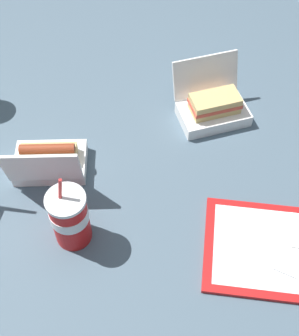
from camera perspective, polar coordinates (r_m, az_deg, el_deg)
name	(u,v)px	position (r m, az deg, el deg)	size (l,w,h in m)	color
ground_plane	(135,173)	(1.29, -1.78, -0.67)	(3.20, 3.20, 0.00)	#4C6070
food_tray	(280,251)	(1.20, 15.62, -9.68)	(0.41, 0.31, 0.01)	red
plastic_fork	(297,277)	(1.17, 17.56, -12.52)	(0.11, 0.01, 0.01)	white
clamshell_sandwich_left	(213,107)	(1.41, 7.72, 7.44)	(0.24, 0.22, 0.16)	white
clamshell_hotdog_right	(49,161)	(1.30, -12.14, 0.86)	(0.20, 0.17, 0.17)	white
soda_cup_corner	(70,217)	(1.13, -9.70, -5.95)	(0.09, 0.09, 0.23)	red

